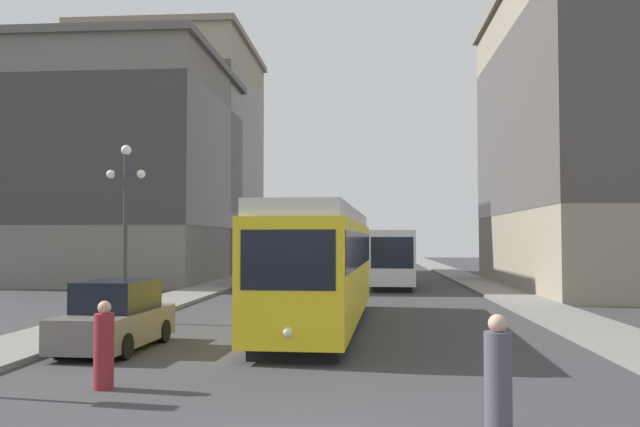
# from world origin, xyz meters

# --- Properties ---
(sidewalk_left) EXTENTS (2.59, 120.00, 0.15)m
(sidewalk_left) POSITION_xyz_m (-8.19, 40.00, 0.07)
(sidewalk_left) COLOR gray
(sidewalk_left) RESTS_ON ground
(sidewalk_right) EXTENTS (2.59, 120.00, 0.15)m
(sidewalk_right) POSITION_xyz_m (8.19, 40.00, 0.07)
(sidewalk_right) COLOR gray
(sidewalk_right) RESTS_ON ground
(streetcar) EXTENTS (3.16, 13.98, 3.89)m
(streetcar) POSITION_xyz_m (-0.47, 12.90, 2.10)
(streetcar) COLOR black
(streetcar) RESTS_ON ground
(transit_bus) EXTENTS (2.96, 11.26, 3.45)m
(transit_bus) POSITION_xyz_m (2.54, 32.23, 1.95)
(transit_bus) COLOR black
(transit_bus) RESTS_ON ground
(parked_car_left_near) EXTENTS (2.01, 4.35, 1.82)m
(parked_car_left_near) POSITION_xyz_m (-5.59, 8.06, 0.84)
(parked_car_left_near) COLOR black
(parked_car_left_near) RESTS_ON ground
(parked_car_left_mid) EXTENTS (2.07, 4.76, 1.82)m
(parked_car_left_mid) POSITION_xyz_m (-5.59, 30.61, 0.84)
(parked_car_left_mid) COLOR black
(parked_car_left_mid) RESTS_ON ground
(pedestrian_crossing_near) EXTENTS (0.40, 0.40, 1.81)m
(pedestrian_crossing_near) POSITION_xyz_m (3.01, 1.06, 0.84)
(pedestrian_crossing_near) COLOR #4C4C56
(pedestrian_crossing_near) RESTS_ON ground
(pedestrian_crossing_far) EXTENTS (0.38, 0.38, 1.71)m
(pedestrian_crossing_far) POSITION_xyz_m (-4.05, 3.62, 0.80)
(pedestrian_crossing_far) COLOR maroon
(pedestrian_crossing_far) RESTS_ON ground
(lamp_post_left_near) EXTENTS (1.41, 0.36, 6.12)m
(lamp_post_left_near) POSITION_xyz_m (-7.49, 13.56, 4.12)
(lamp_post_left_near) COLOR #333338
(lamp_post_left_near) RESTS_ON sidewalk_left
(building_left_corner) EXTENTS (13.85, 16.10, 20.32)m
(building_left_corner) POSITION_xyz_m (-16.11, 47.59, 10.45)
(building_left_corner) COLOR gray
(building_left_corner) RESTS_ON ground
(building_left_midblock) EXTENTS (16.25, 17.19, 15.70)m
(building_left_midblock) POSITION_xyz_m (-17.31, 36.28, 8.05)
(building_left_midblock) COLOR slate
(building_left_midblock) RESTS_ON ground
(building_right_corner) EXTENTS (15.36, 22.07, 18.60)m
(building_right_corner) POSITION_xyz_m (16.86, 31.01, 9.55)
(building_right_corner) COLOR gray
(building_right_corner) RESTS_ON ground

